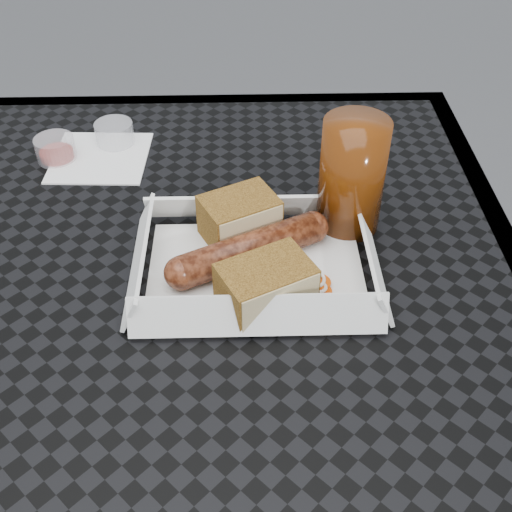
# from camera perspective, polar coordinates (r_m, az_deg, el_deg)

# --- Properties ---
(patio_table) EXTENTS (0.80, 0.80, 0.74)m
(patio_table) POSITION_cam_1_polar(r_m,az_deg,el_deg) (0.72, -8.86, -6.58)
(patio_table) COLOR black
(patio_table) RESTS_ON ground
(food_tray) EXTENTS (0.22, 0.15, 0.00)m
(food_tray) POSITION_cam_1_polar(r_m,az_deg,el_deg) (0.66, -0.02, -1.24)
(food_tray) COLOR white
(food_tray) RESTS_ON patio_table
(bratwurst) EXTENTS (0.17, 0.10, 0.03)m
(bratwurst) POSITION_cam_1_polar(r_m,az_deg,el_deg) (0.66, -0.59, 0.61)
(bratwurst) COLOR brown
(bratwurst) RESTS_ON food_tray
(bread_near) EXTENTS (0.09, 0.08, 0.05)m
(bread_near) POSITION_cam_1_polar(r_m,az_deg,el_deg) (0.69, -1.48, 3.44)
(bread_near) COLOR brown
(bread_near) RESTS_ON food_tray
(bread_far) EXTENTS (0.10, 0.09, 0.04)m
(bread_far) POSITION_cam_1_polar(r_m,az_deg,el_deg) (0.61, 0.89, -2.55)
(bread_far) COLOR brown
(bread_far) RESTS_ON food_tray
(veg_garnish) EXTENTS (0.03, 0.03, 0.00)m
(veg_garnish) POSITION_cam_1_polar(r_m,az_deg,el_deg) (0.64, 4.91, -3.02)
(veg_garnish) COLOR #D44B09
(veg_garnish) RESTS_ON food_tray
(napkin) EXTENTS (0.13, 0.13, 0.00)m
(napkin) POSITION_cam_1_polar(r_m,az_deg,el_deg) (0.86, -13.67, 8.51)
(napkin) COLOR white
(napkin) RESTS_ON patio_table
(condiment_cup_sauce) EXTENTS (0.05, 0.05, 0.03)m
(condiment_cup_sauce) POSITION_cam_1_polar(r_m,az_deg,el_deg) (0.86, -17.40, 9.07)
(condiment_cup_sauce) COLOR maroon
(condiment_cup_sauce) RESTS_ON patio_table
(condiment_cup_empty) EXTENTS (0.05, 0.05, 0.03)m
(condiment_cup_empty) POSITION_cam_1_polar(r_m,az_deg,el_deg) (0.88, -12.46, 10.57)
(condiment_cup_empty) COLOR silver
(condiment_cup_empty) RESTS_ON patio_table
(drink_glass) EXTENTS (0.07, 0.07, 0.13)m
(drink_glass) POSITION_cam_1_polar(r_m,az_deg,el_deg) (0.69, 8.51, 7.05)
(drink_glass) COLOR #4F2106
(drink_glass) RESTS_ON patio_table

